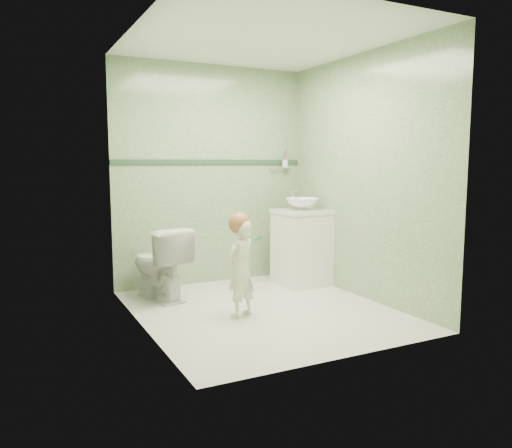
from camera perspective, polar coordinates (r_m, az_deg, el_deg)
ground at (r=4.65m, az=0.84°, el=-9.79°), size 2.50×2.50×0.00m
room_shell at (r=4.45m, az=0.87°, el=5.16°), size 2.50×2.54×2.40m
trim_stripe at (r=5.58m, az=-5.06°, el=7.05°), size 2.20×0.02×0.05m
vanity at (r=5.56m, az=5.21°, el=-2.79°), size 0.52×0.50×0.80m
counter at (r=5.50m, az=5.26°, el=1.42°), size 0.54×0.52×0.04m
basin at (r=5.49m, az=5.27°, el=2.29°), size 0.37×0.37×0.13m
faucet at (r=5.65m, az=4.28°, el=3.24°), size 0.03×0.13×0.18m
cup_holder at (r=5.92m, az=3.27°, el=6.90°), size 0.26×0.07×0.21m
toilet at (r=5.02m, az=-10.97°, el=-4.39°), size 0.57×0.79×0.72m
toddler at (r=4.37m, az=-1.75°, el=-5.09°), size 0.37×0.32×0.86m
hair_cap at (r=4.33m, az=-1.91°, el=0.07°), size 0.19×0.19×0.19m
teal_toothbrush at (r=4.30m, az=0.14°, el=-1.60°), size 0.10×0.14×0.08m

